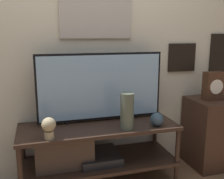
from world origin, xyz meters
name	(u,v)px	position (x,y,z in m)	size (l,w,h in m)	color
wall_back	(91,34)	(0.01, 0.61, 1.35)	(6.40, 0.08, 2.70)	beige
media_console	(86,149)	(-0.12, 0.30, 0.36)	(1.39, 0.52, 0.56)	black
television	(101,87)	(0.05, 0.41, 0.89)	(1.15, 0.05, 0.63)	black
vase_tall_ceramic	(127,111)	(0.21, 0.14, 0.72)	(0.11, 0.11, 0.31)	#4C5647
vase_round_glass	(157,119)	(0.48, 0.14, 0.62)	(0.12, 0.12, 0.12)	#2D4251
decorative_bust	(49,127)	(-0.44, 0.10, 0.66)	(0.11, 0.11, 0.17)	tan
side_table	(211,132)	(1.21, 0.34, 0.35)	(0.45, 0.44, 0.71)	#382319
mantel_clock	(213,86)	(1.18, 0.33, 0.85)	(0.19, 0.11, 0.28)	#422819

